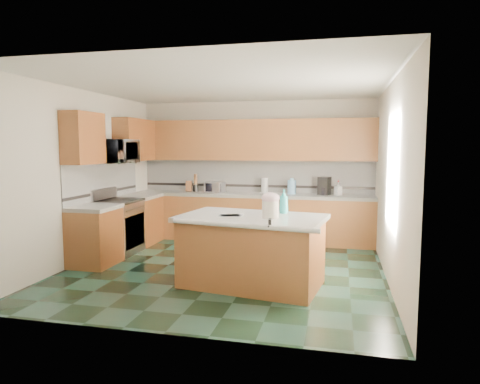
% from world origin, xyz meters
% --- Properties ---
extents(floor, '(4.60, 4.60, 0.00)m').
position_xyz_m(floor, '(0.00, 0.00, 0.00)').
color(floor, black).
rests_on(floor, ground).
extents(ceiling, '(4.60, 4.60, 0.00)m').
position_xyz_m(ceiling, '(0.00, 0.00, 2.70)').
color(ceiling, white).
rests_on(ceiling, ground).
extents(wall_back, '(4.60, 0.04, 2.70)m').
position_xyz_m(wall_back, '(0.00, 2.32, 1.35)').
color(wall_back, silver).
rests_on(wall_back, ground).
extents(wall_front, '(4.60, 0.04, 2.70)m').
position_xyz_m(wall_front, '(0.00, -2.32, 1.35)').
color(wall_front, silver).
rests_on(wall_front, ground).
extents(wall_left, '(0.04, 4.60, 2.70)m').
position_xyz_m(wall_left, '(-2.32, 0.00, 1.35)').
color(wall_left, silver).
rests_on(wall_left, ground).
extents(wall_right, '(0.04, 4.60, 2.70)m').
position_xyz_m(wall_right, '(2.32, 0.00, 1.35)').
color(wall_right, silver).
rests_on(wall_right, ground).
extents(back_base_cab, '(4.60, 0.60, 0.86)m').
position_xyz_m(back_base_cab, '(0.00, 2.00, 0.43)').
color(back_base_cab, '#56280F').
rests_on(back_base_cab, ground).
extents(back_countertop, '(4.60, 0.64, 0.06)m').
position_xyz_m(back_countertop, '(0.00, 2.00, 0.89)').
color(back_countertop, white).
rests_on(back_countertop, back_base_cab).
extents(back_upper_cab, '(4.60, 0.33, 0.78)m').
position_xyz_m(back_upper_cab, '(0.00, 2.13, 1.94)').
color(back_upper_cab, '#56280F').
rests_on(back_upper_cab, wall_back).
extents(back_backsplash, '(4.60, 0.02, 0.63)m').
position_xyz_m(back_backsplash, '(0.00, 2.29, 1.24)').
color(back_backsplash, silver).
rests_on(back_backsplash, back_countertop).
extents(back_accent_band, '(4.60, 0.01, 0.05)m').
position_xyz_m(back_accent_band, '(0.00, 2.28, 1.04)').
color(back_accent_band, black).
rests_on(back_accent_band, back_countertop).
extents(left_base_cab_rear, '(0.60, 0.82, 0.86)m').
position_xyz_m(left_base_cab_rear, '(-2.00, 1.29, 0.43)').
color(left_base_cab_rear, '#56280F').
rests_on(left_base_cab_rear, ground).
extents(left_counter_rear, '(0.64, 0.82, 0.06)m').
position_xyz_m(left_counter_rear, '(-2.00, 1.29, 0.89)').
color(left_counter_rear, white).
rests_on(left_counter_rear, left_base_cab_rear).
extents(left_base_cab_front, '(0.60, 0.72, 0.86)m').
position_xyz_m(left_base_cab_front, '(-2.00, -0.24, 0.43)').
color(left_base_cab_front, '#56280F').
rests_on(left_base_cab_front, ground).
extents(left_counter_front, '(0.64, 0.72, 0.06)m').
position_xyz_m(left_counter_front, '(-2.00, -0.24, 0.89)').
color(left_counter_front, white).
rests_on(left_counter_front, left_base_cab_front).
extents(left_backsplash, '(0.02, 2.30, 0.63)m').
position_xyz_m(left_backsplash, '(-2.29, 0.55, 1.24)').
color(left_backsplash, silver).
rests_on(left_backsplash, wall_left).
extents(left_accent_band, '(0.01, 2.30, 0.05)m').
position_xyz_m(left_accent_band, '(-2.28, 0.55, 1.04)').
color(left_accent_band, black).
rests_on(left_accent_band, wall_left).
extents(left_upper_cab_rear, '(0.33, 1.09, 0.78)m').
position_xyz_m(left_upper_cab_rear, '(-2.13, 1.42, 1.94)').
color(left_upper_cab_rear, '#56280F').
rests_on(left_upper_cab_rear, wall_left).
extents(left_upper_cab_front, '(0.33, 0.72, 0.78)m').
position_xyz_m(left_upper_cab_front, '(-2.13, -0.24, 1.94)').
color(left_upper_cab_front, '#56280F').
rests_on(left_upper_cab_front, wall_left).
extents(range_body, '(0.60, 0.76, 0.88)m').
position_xyz_m(range_body, '(-2.00, 0.50, 0.44)').
color(range_body, '#B7B7BC').
rests_on(range_body, ground).
extents(range_oven_door, '(0.02, 0.68, 0.55)m').
position_xyz_m(range_oven_door, '(-1.71, 0.50, 0.40)').
color(range_oven_door, black).
rests_on(range_oven_door, range_body).
extents(range_cooktop, '(0.62, 0.78, 0.04)m').
position_xyz_m(range_cooktop, '(-2.00, 0.50, 0.90)').
color(range_cooktop, black).
rests_on(range_cooktop, range_body).
extents(range_handle, '(0.02, 0.66, 0.02)m').
position_xyz_m(range_handle, '(-1.68, 0.50, 0.78)').
color(range_handle, '#B7B7BC').
rests_on(range_handle, range_body).
extents(range_backguard, '(0.06, 0.76, 0.18)m').
position_xyz_m(range_backguard, '(-2.26, 0.50, 1.02)').
color(range_backguard, '#B7B7BC').
rests_on(range_backguard, range_body).
extents(microwave, '(0.50, 0.73, 0.41)m').
position_xyz_m(microwave, '(-2.00, 0.50, 1.73)').
color(microwave, '#B7B7BC').
rests_on(microwave, wall_left).
extents(island_base, '(1.87, 1.25, 0.86)m').
position_xyz_m(island_base, '(0.53, -0.64, 0.43)').
color(island_base, '#56280F').
rests_on(island_base, ground).
extents(island_top, '(1.99, 1.36, 0.06)m').
position_xyz_m(island_top, '(0.53, -0.64, 0.89)').
color(island_top, white).
rests_on(island_top, island_base).
extents(island_bullnose, '(1.83, 0.34, 0.06)m').
position_xyz_m(island_bullnose, '(0.53, -1.19, 0.89)').
color(island_bullnose, white).
rests_on(island_bullnose, island_base).
extents(treat_jar, '(0.26, 0.26, 0.22)m').
position_xyz_m(treat_jar, '(0.80, -0.74, 1.03)').
color(treat_jar, silver).
rests_on(treat_jar, island_top).
extents(treat_jar_lid, '(0.23, 0.23, 0.14)m').
position_xyz_m(treat_jar_lid, '(0.80, -0.74, 1.17)').
color(treat_jar_lid, beige).
rests_on(treat_jar_lid, treat_jar).
extents(treat_jar_knob, '(0.07, 0.03, 0.03)m').
position_xyz_m(treat_jar_knob, '(0.80, -0.74, 1.22)').
color(treat_jar_knob, tan).
rests_on(treat_jar_knob, treat_jar_lid).
extents(treat_jar_knob_end_l, '(0.04, 0.04, 0.04)m').
position_xyz_m(treat_jar_knob_end_l, '(0.76, -0.74, 1.22)').
color(treat_jar_knob_end_l, tan).
rests_on(treat_jar_knob_end_l, treat_jar_lid).
extents(treat_jar_knob_end_r, '(0.04, 0.04, 0.04)m').
position_xyz_m(treat_jar_knob_end_r, '(0.83, -0.74, 1.22)').
color(treat_jar_knob_end_r, tan).
rests_on(treat_jar_knob_end_r, treat_jar_lid).
extents(soap_bottle_island, '(0.13, 0.13, 0.32)m').
position_xyz_m(soap_bottle_island, '(0.91, -0.33, 1.08)').
color(soap_bottle_island, '#2DADB2').
rests_on(soap_bottle_island, island_top).
extents(paper_sheet_a, '(0.32, 0.29, 0.00)m').
position_xyz_m(paper_sheet_a, '(0.26, -0.67, 0.92)').
color(paper_sheet_a, white).
rests_on(paper_sheet_a, island_top).
extents(paper_sheet_b, '(0.34, 0.26, 0.00)m').
position_xyz_m(paper_sheet_b, '(0.26, -0.66, 0.92)').
color(paper_sheet_b, white).
rests_on(paper_sheet_b, island_top).
extents(clamp_body, '(0.05, 0.12, 0.10)m').
position_xyz_m(clamp_body, '(0.86, -1.17, 0.93)').
color(clamp_body, black).
rests_on(clamp_body, island_top).
extents(clamp_handle, '(0.02, 0.08, 0.02)m').
position_xyz_m(clamp_handle, '(0.86, -1.23, 0.91)').
color(clamp_handle, black).
rests_on(clamp_handle, island_top).
extents(knife_block, '(0.14, 0.17, 0.23)m').
position_xyz_m(knife_block, '(-1.30, 2.05, 1.02)').
color(knife_block, '#472814').
rests_on(knife_block, back_countertop).
extents(utensil_crock, '(0.11, 0.11, 0.14)m').
position_xyz_m(utensil_crock, '(-1.16, 2.08, 0.99)').
color(utensil_crock, black).
rests_on(utensil_crock, back_countertop).
extents(utensil_bundle, '(0.07, 0.07, 0.21)m').
position_xyz_m(utensil_bundle, '(-1.16, 2.08, 1.17)').
color(utensil_bundle, '#472814').
rests_on(utensil_bundle, utensil_crock).
extents(toaster_oven, '(0.41, 0.34, 0.21)m').
position_xyz_m(toaster_oven, '(-0.75, 2.05, 1.02)').
color(toaster_oven, '#B7B7BC').
rests_on(toaster_oven, back_countertop).
extents(toaster_oven_door, '(0.31, 0.01, 0.17)m').
position_xyz_m(toaster_oven_door, '(-0.75, 1.94, 1.02)').
color(toaster_oven_door, black).
rests_on(toaster_oven_door, toaster_oven).
extents(paper_towel, '(0.13, 0.13, 0.29)m').
position_xyz_m(paper_towel, '(0.24, 2.10, 1.07)').
color(paper_towel, white).
rests_on(paper_towel, back_countertop).
extents(paper_towel_base, '(0.19, 0.19, 0.01)m').
position_xyz_m(paper_towel_base, '(0.24, 2.10, 0.93)').
color(paper_towel_base, '#B7B7BC').
rests_on(paper_towel_base, back_countertop).
extents(water_jug, '(0.16, 0.16, 0.26)m').
position_xyz_m(water_jug, '(0.76, 2.06, 1.05)').
color(water_jug, '#6CA3D2').
rests_on(water_jug, back_countertop).
extents(water_jug_neck, '(0.08, 0.08, 0.04)m').
position_xyz_m(water_jug_neck, '(0.76, 2.06, 1.20)').
color(water_jug_neck, '#6CA3D2').
rests_on(water_jug_neck, water_jug).
extents(coffee_maker, '(0.25, 0.27, 0.33)m').
position_xyz_m(coffee_maker, '(1.37, 2.08, 1.09)').
color(coffee_maker, black).
rests_on(coffee_maker, back_countertop).
extents(coffee_carafe, '(0.14, 0.14, 0.14)m').
position_xyz_m(coffee_carafe, '(1.37, 2.03, 0.99)').
color(coffee_carafe, black).
rests_on(coffee_carafe, back_countertop).
extents(soap_bottle_back, '(0.15, 0.16, 0.24)m').
position_xyz_m(soap_bottle_back, '(1.62, 2.05, 1.04)').
color(soap_bottle_back, white).
rests_on(soap_bottle_back, back_countertop).
extents(soap_back_cap, '(0.02, 0.02, 0.03)m').
position_xyz_m(soap_back_cap, '(1.62, 2.05, 1.18)').
color(soap_back_cap, red).
rests_on(soap_back_cap, soap_bottle_back).
extents(window_light_proxy, '(0.02, 1.40, 1.10)m').
position_xyz_m(window_light_proxy, '(2.29, -0.20, 1.50)').
color(window_light_proxy, white).
rests_on(window_light_proxy, wall_right).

